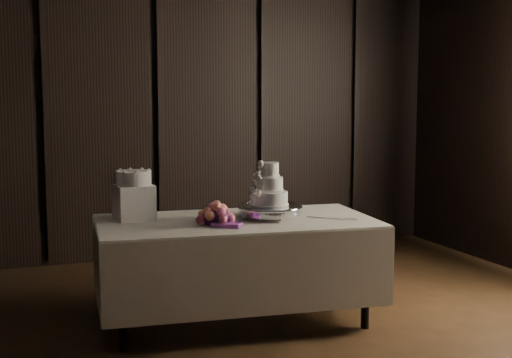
% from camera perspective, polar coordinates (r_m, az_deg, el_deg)
% --- Properties ---
extents(room, '(6.08, 7.08, 3.08)m').
position_cam_1_polar(room, '(3.90, 3.83, 4.38)').
color(room, black).
rests_on(room, ground).
extents(display_table, '(2.08, 1.22, 0.76)m').
position_cam_1_polar(display_table, '(5.22, -1.56, -6.99)').
color(display_table, silver).
rests_on(display_table, ground).
extents(cake_stand, '(0.60, 0.60, 0.09)m').
position_cam_1_polar(cake_stand, '(5.21, 1.08, -2.65)').
color(cake_stand, silver).
rests_on(cake_stand, display_table).
extents(wedding_cake, '(0.31, 0.27, 0.32)m').
position_cam_1_polar(wedding_cake, '(5.16, 0.90, -0.82)').
color(wedding_cake, white).
rests_on(wedding_cake, cake_stand).
extents(bouquet, '(0.49, 0.51, 0.20)m').
position_cam_1_polar(bouquet, '(4.96, -3.33, -2.88)').
color(bouquet, '#C45574').
rests_on(bouquet, display_table).
extents(box_pedestal, '(0.28, 0.28, 0.25)m').
position_cam_1_polar(box_pedestal, '(5.22, -9.74, -1.83)').
color(box_pedestal, white).
rests_on(box_pedestal, display_table).
extents(small_cake, '(0.33, 0.33, 0.10)m').
position_cam_1_polar(small_cake, '(5.20, -9.78, 0.09)').
color(small_cake, white).
rests_on(small_cake, box_pedestal).
extents(cake_knife, '(0.29, 0.27, 0.01)m').
position_cam_1_polar(cake_knife, '(5.19, 5.59, -3.15)').
color(cake_knife, silver).
rests_on(cake_knife, display_table).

